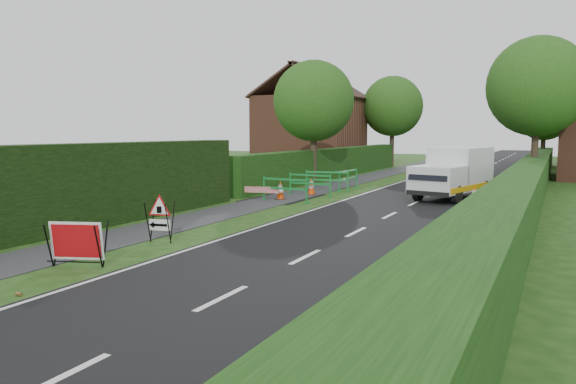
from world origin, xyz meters
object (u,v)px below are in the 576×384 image
(triangle_sign, at_px, (158,215))
(hatchback_car, at_px, (466,166))
(works_van, at_px, (454,172))
(red_rect_sign, at_px, (77,242))

(triangle_sign, relative_size, hatchback_car, 0.27)
(works_van, height_order, hatchback_car, works_van)
(red_rect_sign, relative_size, works_van, 0.26)
(red_rect_sign, xyz_separation_m, hatchback_car, (3.80, 28.15, 0.12))
(works_van, xyz_separation_m, hatchback_car, (-1.26, 12.27, -0.47))
(red_rect_sign, distance_m, hatchback_car, 28.40)
(triangle_sign, xyz_separation_m, works_van, (5.18, 13.05, 0.41))
(red_rect_sign, bearing_deg, works_van, 53.04)
(works_van, bearing_deg, red_rect_sign, -94.19)
(hatchback_car, bearing_deg, triangle_sign, -74.73)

